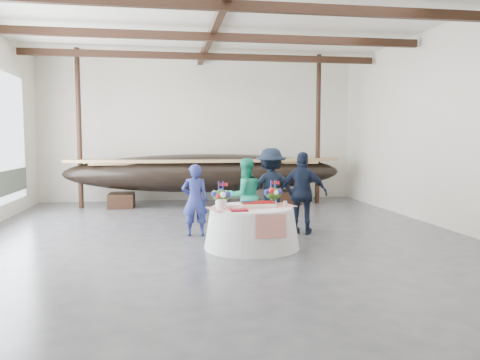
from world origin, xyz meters
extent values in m
cube|color=#3D3D42|center=(0.00, 0.00, 0.00)|extent=(10.00, 12.00, 0.01)
cube|color=silver|center=(0.00, 6.00, 2.25)|extent=(10.00, 0.02, 4.50)
cube|color=silver|center=(0.00, -6.00, 2.25)|extent=(10.00, 0.02, 4.50)
cube|color=silver|center=(5.00, 0.00, 2.25)|extent=(0.02, 12.00, 4.50)
cube|color=white|center=(0.00, 0.00, 4.50)|extent=(10.00, 12.00, 0.01)
cube|color=black|center=(0.00, -1.00, 4.25)|extent=(9.80, 0.12, 0.18)
cube|color=black|center=(0.00, 1.50, 4.25)|extent=(9.80, 0.12, 0.18)
cube|color=black|center=(0.00, 4.00, 4.25)|extent=(9.80, 0.12, 0.18)
cube|color=black|center=(0.00, 0.00, 4.38)|extent=(0.15, 11.76, 0.15)
cylinder|color=black|center=(-3.50, 4.60, 2.25)|extent=(0.14, 0.14, 4.50)
cylinder|color=black|center=(3.50, 4.60, 2.25)|extent=(0.14, 0.14, 4.50)
cube|color=black|center=(-2.38, 4.60, 0.20)|extent=(0.72, 0.92, 0.41)
cube|color=black|center=(2.53, 4.60, 0.20)|extent=(0.72, 0.92, 0.41)
ellipsoid|color=black|center=(0.08, 4.60, 0.97)|extent=(8.18, 1.64, 1.13)
cube|color=#9E7A4C|center=(0.08, 4.60, 1.28)|extent=(6.55, 1.07, 0.06)
cone|color=silver|center=(0.45, -0.94, 0.36)|extent=(1.73, 1.73, 0.71)
cylinder|color=silver|center=(0.45, -0.94, 0.72)|extent=(1.46, 1.46, 0.04)
cube|color=red|center=(0.45, -0.94, 0.75)|extent=(1.68, 0.92, 0.01)
cube|color=white|center=(0.57, -0.90, 0.78)|extent=(0.60, 0.40, 0.07)
cylinder|color=white|center=(-0.12, -1.09, 0.82)|extent=(0.18, 0.18, 0.16)
cylinder|color=white|center=(-0.09, -0.62, 0.84)|extent=(0.18, 0.18, 0.19)
cube|color=maroon|center=(0.15, -1.36, 0.76)|extent=(0.30, 0.24, 0.03)
cone|color=silver|center=(1.04, -1.06, 0.80)|extent=(0.09, 0.09, 0.12)
imported|color=navy|center=(-0.50, 0.25, 0.73)|extent=(0.56, 0.39, 1.47)
imported|color=#1FA47E|center=(0.54, 0.35, 0.79)|extent=(0.86, 0.73, 1.57)
imported|color=black|center=(1.14, 0.58, 0.89)|extent=(1.16, 0.68, 1.78)
imported|color=black|center=(1.72, 0.11, 0.85)|extent=(1.08, 0.80, 1.71)
camera|label=1|loc=(-1.04, -9.18, 1.97)|focal=35.00mm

